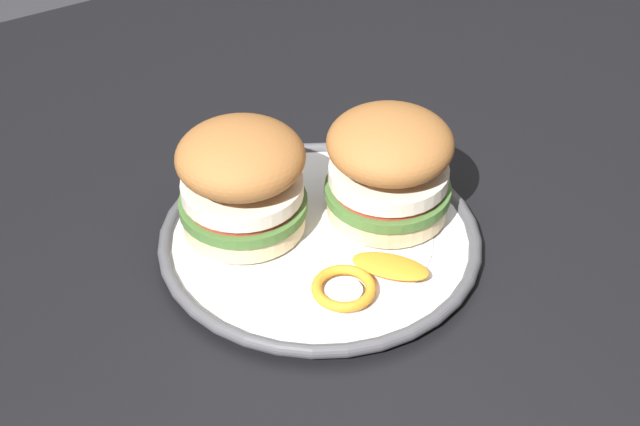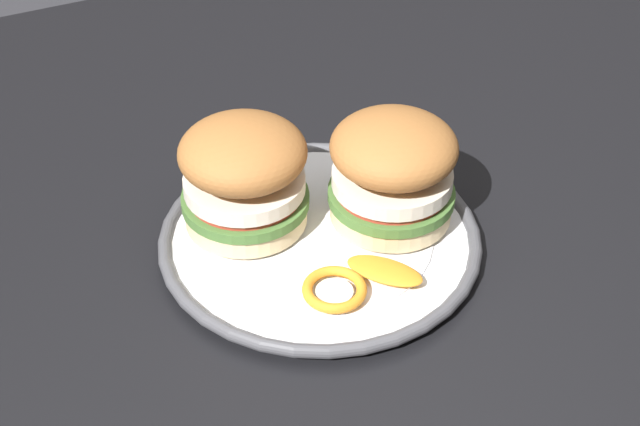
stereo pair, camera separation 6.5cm
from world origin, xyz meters
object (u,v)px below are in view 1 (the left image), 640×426
(dining_table, at_px, (370,264))
(sandwich_half_left, at_px, (242,179))
(sandwich_half_right, at_px, (389,165))
(dinner_plate, at_px, (320,240))

(dining_table, xyz_separation_m, sandwich_half_left, (0.13, -0.01, 0.15))
(sandwich_half_left, distance_m, sandwich_half_right, 0.13)
(dinner_plate, distance_m, sandwich_half_left, 0.09)
(dining_table, height_order, sandwich_half_right, sandwich_half_right)
(dinner_plate, xyz_separation_m, sandwich_half_right, (-0.07, 0.00, 0.06))
(sandwich_half_left, bearing_deg, dining_table, 173.63)
(sandwich_half_left, bearing_deg, sandwich_half_right, 157.76)
(dining_table, bearing_deg, dinner_plate, 21.78)
(dinner_plate, bearing_deg, dining_table, -158.22)
(dinner_plate, relative_size, sandwich_half_right, 1.84)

